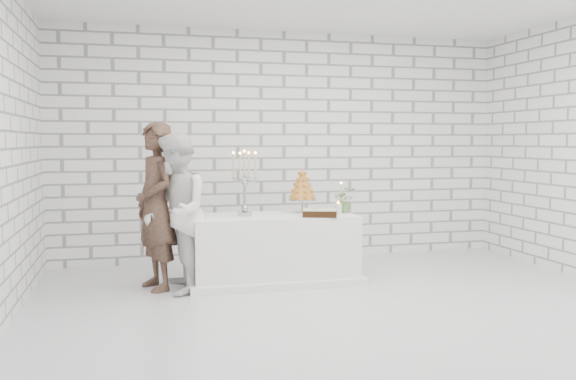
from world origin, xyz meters
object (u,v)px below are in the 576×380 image
at_px(groom, 156,206).
at_px(croquembouche, 302,191).
at_px(bride, 176,213).
at_px(candelabra, 245,183).
at_px(cake_table, 273,248).

xyz_separation_m(groom, croquembouche, (1.64, 0.16, 0.12)).
distance_m(bride, candelabra, 0.85).
height_order(groom, croquembouche, groom).
bearing_deg(candelabra, bride, -162.82).
distance_m(groom, bride, 0.28).
relative_size(cake_table, croquembouche, 3.57).
distance_m(groom, candelabra, 0.98).
bearing_deg(candelabra, cake_table, -0.23).
bearing_deg(cake_table, candelabra, 179.77).
bearing_deg(croquembouche, candelabra, -169.42).
xyz_separation_m(groom, candelabra, (0.95, 0.03, 0.23)).
bearing_deg(cake_table, groom, -178.70).
height_order(cake_table, candelabra, candelabra).
bearing_deg(candelabra, croquembouche, 10.58).
relative_size(candelabra, croquembouche, 1.43).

